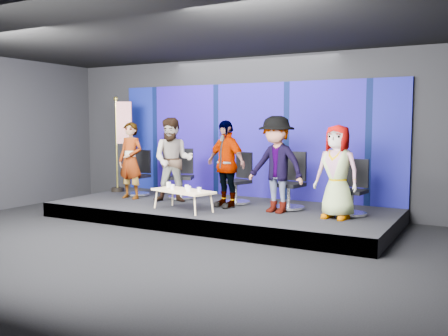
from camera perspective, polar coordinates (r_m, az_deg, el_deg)
The scene contains 21 objects.
ground at distance 8.35m, azimuth -8.98°, elevation -8.78°, with size 10.00×10.00×0.00m, color black.
room_walls at distance 8.11m, azimuth -9.23°, elevation 8.11°, with size 10.02×8.02×3.51m.
riser at distance 10.36m, azimuth -0.48°, elevation -5.12°, with size 7.00×3.00×0.30m, color black.
backdrop at distance 11.49m, azimuth 3.04°, elevation 3.17°, with size 7.00×0.08×2.60m, color navy.
chair_a at distance 11.90m, azimuth -9.77°, elevation -1.42°, with size 0.61×0.61×1.06m.
panelist_a at distance 11.38m, azimuth -10.63°, elevation 0.85°, with size 0.63×0.41×1.72m, color black.
chair_b at distance 11.28m, azimuth -4.84°, elevation -1.63°, with size 0.83×0.83×1.12m.
panelist_b at distance 10.76m, azimuth -5.84°, elevation 0.92°, with size 0.88×0.69×1.81m, color black.
chair_c at distance 10.54m, azimuth 1.59°, elevation -2.15°, with size 0.77×0.77×1.08m.
panelist_c at distance 10.05m, azimuth 0.20°, elevation 0.48°, with size 1.03×0.43×1.76m, color black.
chair_d at distance 9.97m, azimuth 7.59°, elevation -2.54°, with size 0.75×0.75×1.13m.
panelist_d at distance 9.48m, azimuth 5.99°, elevation 0.40°, with size 1.19×0.68×1.84m, color black.
chair_e at distance 9.55m, azimuth 14.55°, elevation -3.21°, with size 0.66×0.66×1.03m.
panelist_e at distance 9.08m, azimuth 12.81°, elevation -0.44°, with size 0.82×0.53×1.67m, color black.
coffee_table at distance 9.74m, azimuth -4.70°, elevation -2.70°, with size 1.41×0.88×0.40m.
mug_a at distance 10.17m, azimuth -6.35°, elevation -1.89°, with size 0.09×0.09×0.11m, color silver.
mug_b at distance 9.83m, azimuth -5.92°, elevation -2.16°, with size 0.08×0.08×0.10m, color silver.
mug_c at distance 9.82m, azimuth -4.27°, elevation -2.18°, with size 0.07×0.07×0.09m, color silver.
mug_d at distance 9.49m, azimuth -4.06°, elevation -2.38°, with size 0.09×0.09×0.11m, color silver.
mug_e at distance 9.43m, azimuth -2.84°, elevation -2.48°, with size 0.07×0.07×0.09m, color silver.
flag_stand at distance 12.54m, azimuth -11.65°, elevation 2.97°, with size 0.51×0.35×2.34m.
Camera 1 is at (4.97, -6.40, 2.02)m, focal length 40.00 mm.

